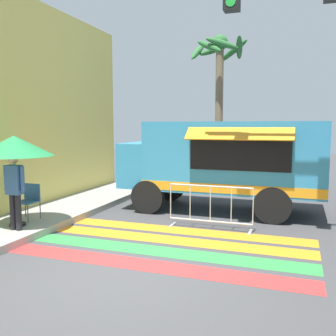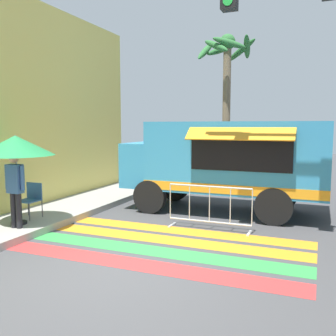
# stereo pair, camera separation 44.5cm
# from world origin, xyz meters

# --- Properties ---
(ground_plane) EXTENTS (60.00, 60.00, 0.00)m
(ground_plane) POSITION_xyz_m (0.00, 0.00, 0.00)
(ground_plane) COLOR #424244
(crosswalk_painted) EXTENTS (6.40, 2.84, 0.01)m
(crosswalk_painted) POSITION_xyz_m (0.00, 1.47, 0.00)
(crosswalk_painted) COLOR red
(crosswalk_painted) RESTS_ON ground_plane
(food_truck) EXTENTS (5.61, 2.58, 2.55)m
(food_truck) POSITION_xyz_m (0.61, 4.93, 1.51)
(food_truck) COLOR #338CBF
(food_truck) RESTS_ON ground_plane
(traffic_signal_pole) EXTENTS (4.39, 0.29, 6.15)m
(traffic_signal_pole) POSITION_xyz_m (3.30, 2.41, 4.41)
(traffic_signal_pole) COLOR #515456
(traffic_signal_pole) RESTS_ON ground_plane
(patio_umbrella) EXTENTS (1.73, 1.73, 2.06)m
(patio_umbrella) POSITION_xyz_m (-3.26, 1.18, 1.99)
(patio_umbrella) COLOR black
(patio_umbrella) RESTS_ON sidewalk_left
(folding_chair) EXTENTS (0.47, 0.47, 0.86)m
(folding_chair) POSITION_xyz_m (-3.44, 1.79, 0.68)
(folding_chair) COLOR #4C4C51
(folding_chair) RESTS_ON sidewalk_left
(vendor_person) EXTENTS (0.53, 0.22, 1.69)m
(vendor_person) POSITION_xyz_m (-3.06, 0.90, 1.13)
(vendor_person) COLOR black
(vendor_person) RESTS_ON sidewalk_left
(barricade_front) EXTENTS (2.01, 0.44, 1.05)m
(barricade_front) POSITION_xyz_m (0.81, 2.97, 0.52)
(barricade_front) COLOR #B7BABF
(barricade_front) RESTS_ON ground_plane
(palm_tree) EXTENTS (2.15, 2.11, 5.93)m
(palm_tree) POSITION_xyz_m (-0.32, 9.17, 4.34)
(palm_tree) COLOR #7A664C
(palm_tree) RESTS_ON ground_plane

